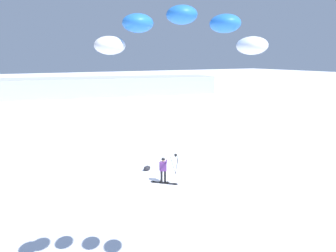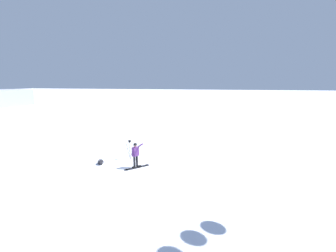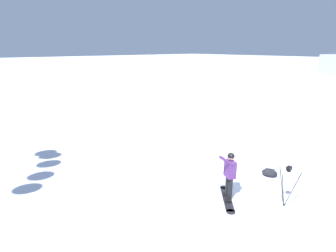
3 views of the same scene
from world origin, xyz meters
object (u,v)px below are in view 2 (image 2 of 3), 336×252
at_px(snowboarder, 136,153).
at_px(gear_bag_large, 101,162).
at_px(snowboard, 137,167).
at_px(camera_tripod, 130,146).

distance_m(snowboarder, gear_bag_large, 2.68).
bearing_deg(gear_bag_large, snowboard, 88.75).
height_order(gear_bag_large, camera_tripod, camera_tripod).
bearing_deg(camera_tripod, snowboarder, 34.17).
bearing_deg(snowboarder, snowboard, 106.45).
bearing_deg(snowboarder, camera_tripod, -145.83).
bearing_deg(snowboard, snowboarder, -73.55).
bearing_deg(snowboarder, gear_bag_large, -91.67).
distance_m(snowboard, camera_tripod, 2.03).
relative_size(gear_bag_large, camera_tripod, 0.49).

